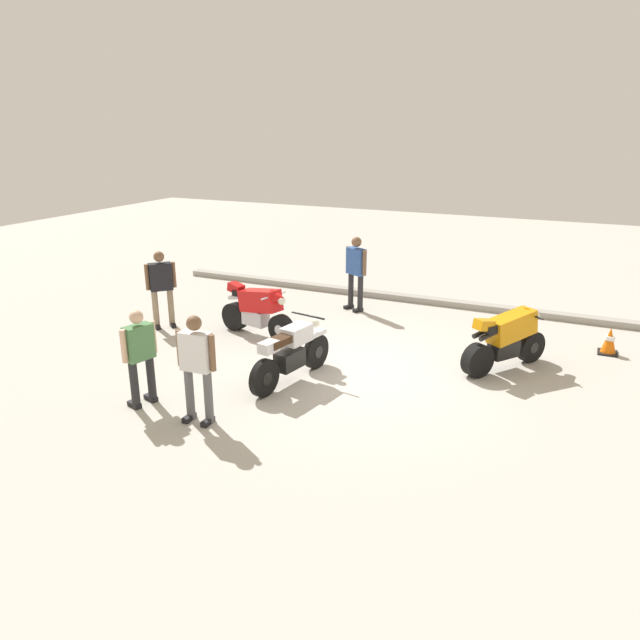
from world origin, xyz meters
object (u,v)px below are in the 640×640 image
motorcycle_red_sportbike (257,309)px  person_in_white_shirt (197,362)px  person_in_green_shirt (140,353)px  traffic_cone (609,341)px  motorcycle_orange_sportbike (507,338)px  person_in_black_shirt (161,284)px  motorcycle_silver_cruiser (291,353)px  person_in_blue_shirt (356,268)px

motorcycle_red_sportbike → person_in_white_shirt: bearing=-59.1°
person_in_green_shirt → traffic_cone: bearing=-126.4°
person_in_green_shirt → person_in_white_shirt: 1.12m
motorcycle_orange_sportbike → person_in_black_shirt: (-7.15, -0.70, 0.37)m
person_in_green_shirt → person_in_black_shirt: person_in_black_shirt is taller
person_in_white_shirt → traffic_cone: person_in_white_shirt is taller
motorcycle_red_sportbike → person_in_white_shirt: (1.11, -3.60, 0.35)m
motorcycle_orange_sportbike → traffic_cone: motorcycle_orange_sportbike is taller
motorcycle_silver_cruiser → person_in_green_shirt: (-1.70, -1.78, 0.36)m
motorcycle_orange_sportbike → person_in_black_shirt: size_ratio=1.01×
person_in_green_shirt → person_in_blue_shirt: bearing=-86.8°
person_in_black_shirt → traffic_cone: size_ratio=3.18×
motorcycle_silver_cruiser → person_in_white_shirt: size_ratio=1.25×
motorcycle_red_sportbike → motorcycle_orange_sportbike: 4.98m
person_in_green_shirt → motorcycle_orange_sportbike: bearing=-127.7°
motorcycle_silver_cruiser → person_in_blue_shirt: bearing=17.2°
person_in_black_shirt → person_in_blue_shirt: bearing=82.7°
person_in_blue_shirt → motorcycle_silver_cruiser: bearing=35.0°
person_in_green_shirt → person_in_white_shirt: size_ratio=0.95×
person_in_green_shirt → person_in_white_shirt: person_in_white_shirt is taller
motorcycle_red_sportbike → motorcycle_silver_cruiser: motorcycle_red_sportbike is taller
motorcycle_red_sportbike → person_in_green_shirt: size_ratio=1.23×
motorcycle_silver_cruiser → person_in_black_shirt: 4.15m
motorcycle_orange_sportbike → person_in_green_shirt: size_ratio=1.08×
person_in_blue_shirt → person_in_black_shirt: 4.45m
person_in_blue_shirt → person_in_black_shirt: size_ratio=1.05×
motorcycle_orange_sportbike → person_in_blue_shirt: (-3.79, 2.22, 0.43)m
motorcycle_silver_cruiser → motorcycle_orange_sportbike: 3.91m
person_in_black_shirt → person_in_white_shirt: 4.64m
person_in_white_shirt → motorcycle_silver_cruiser: bearing=159.6°
motorcycle_red_sportbike → traffic_cone: (6.69, 1.99, -0.33)m
person_in_black_shirt → person_in_white_shirt: person_in_black_shirt is taller
motorcycle_red_sportbike → person_in_black_shirt: size_ratio=1.15×
motorcycle_red_sportbike → person_in_blue_shirt: bearing=79.6°
person_in_blue_shirt → person_in_black_shirt: person_in_blue_shirt is taller
person_in_white_shirt → traffic_cone: 7.93m
traffic_cone → motorcycle_orange_sportbike: bearing=-136.9°
motorcycle_silver_cruiser → person_in_white_shirt: 1.98m
motorcycle_red_sportbike → motorcycle_silver_cruiser: bearing=-32.2°
motorcycle_silver_cruiser → person_in_black_shirt: (-3.88, 1.42, 0.44)m
motorcycle_red_sportbike → motorcycle_orange_sportbike: (4.97, 0.38, 0.00)m
motorcycle_red_sportbike → person_in_white_shirt: 3.78m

